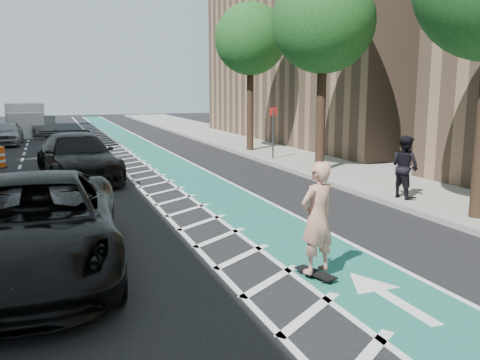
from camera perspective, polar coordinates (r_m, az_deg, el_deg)
name	(u,v)px	position (r m, az deg, el deg)	size (l,w,h in m)	color
ground	(168,266)	(9.83, -8.06, -9.53)	(120.00, 120.00, 0.00)	black
bike_lane	(187,174)	(19.96, -6.01, 0.63)	(2.00, 90.00, 0.01)	#1A5E50
buffer_strip	(148,177)	(19.64, -10.25, 0.36)	(1.40, 90.00, 0.01)	silver
sidewalk_right	(331,164)	(22.46, 10.24, 1.77)	(5.00, 90.00, 0.15)	gray
curb_right	(281,167)	(21.32, 4.57, 1.47)	(0.12, 90.00, 0.16)	gray
tree_r_c	(327,21)	(19.85, 9.72, 17.20)	(4.20, 4.20, 7.90)	#382619
tree_r_d	(247,40)	(27.03, 0.82, 15.43)	(4.20, 4.20, 7.90)	#382619
sign_post	(273,132)	(23.20, 3.74, 5.35)	(0.35, 0.08, 2.47)	#4C4C4C
skateboard	(316,273)	(9.21, 8.48, -10.30)	(0.46, 0.88, 0.11)	black
skateboarder	(317,218)	(8.91, 8.65, -4.21)	(0.72, 0.47, 1.97)	tan
suv_near	(35,226)	(9.86, -22.07, -4.76)	(2.93, 6.35, 1.77)	black
suv_far	(78,157)	(19.50, -17.78, 2.46)	(2.36, 5.81, 1.69)	black
car_silver	(6,133)	(33.40, -24.76, 4.83)	(1.71, 4.24, 1.44)	#96959A
car_grey	(44,126)	(38.48, -21.14, 5.66)	(1.53, 4.38, 1.44)	#535357
pedestrian	(405,167)	(15.55, 18.02, 1.42)	(0.89, 0.69, 1.83)	black
box_truck	(25,121)	(39.63, -22.96, 6.13)	(2.69, 5.60, 2.29)	silver
barrel_a	(43,208)	(13.39, -21.23, -2.94)	(0.65, 0.65, 0.89)	#F9620D
barrel_b	(54,157)	(23.22, -20.16, 2.47)	(0.67, 0.67, 0.92)	#EF480C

